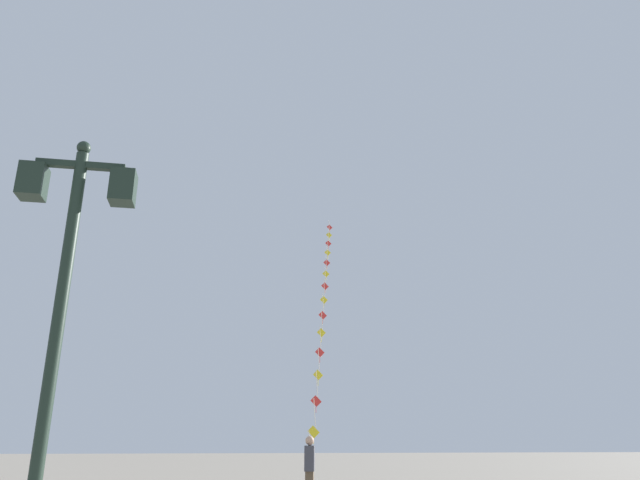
% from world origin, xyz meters
% --- Properties ---
extents(twin_lantern_lamp_post, '(1.28, 0.28, 4.95)m').
position_xyz_m(twin_lantern_lamp_post, '(-1.68, 6.48, 3.42)').
color(twin_lantern_lamp_post, '#1E2D23').
rests_on(twin_lantern_lamp_post, ground_plane).
extents(kite_train, '(4.35, 18.54, 14.84)m').
position_xyz_m(kite_train, '(4.70, 25.74, 7.66)').
color(kite_train, brown).
rests_on(kite_train, ground_plane).
extents(kite_flyer, '(0.32, 0.63, 1.71)m').
position_xyz_m(kite_flyer, '(2.45, 15.30, 0.90)').
color(kite_flyer, brown).
rests_on(kite_flyer, ground_plane).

